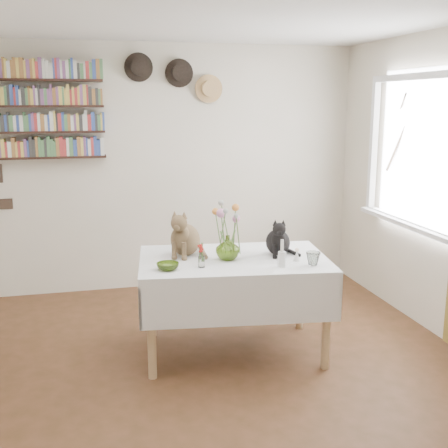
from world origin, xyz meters
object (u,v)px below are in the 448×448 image
object	(u,v)px
bookshelf_unit	(50,110)
tabby_cat	(185,231)
dining_table	(234,281)
black_cat	(278,235)
flower_vase	(228,247)

from	to	relation	value
bookshelf_unit	tabby_cat	bearing A→B (deg)	-55.56
dining_table	tabby_cat	size ratio (longest dim) A/B	4.07
dining_table	black_cat	xyz separation A→B (m)	(0.36, 0.02, 0.34)
dining_table	tabby_cat	world-z (taller)	tabby_cat
flower_vase	bookshelf_unit	size ratio (longest dim) A/B	0.19
black_cat	tabby_cat	bearing A→B (deg)	-178.15
dining_table	bookshelf_unit	size ratio (longest dim) A/B	1.52
black_cat	bookshelf_unit	world-z (taller)	bookshelf_unit
dining_table	flower_vase	bearing A→B (deg)	-148.63
tabby_cat	black_cat	xyz separation A→B (m)	(0.70, -0.17, -0.04)
tabby_cat	flower_vase	size ratio (longest dim) A/B	1.99
black_cat	flower_vase	distance (m)	0.42
black_cat	flower_vase	size ratio (longest dim) A/B	1.61
tabby_cat	black_cat	distance (m)	0.72
flower_vase	black_cat	bearing A→B (deg)	7.18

